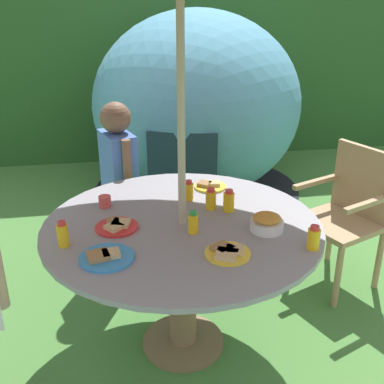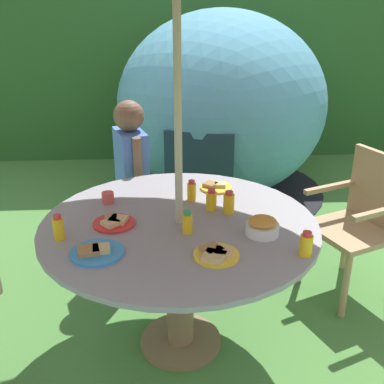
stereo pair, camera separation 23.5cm
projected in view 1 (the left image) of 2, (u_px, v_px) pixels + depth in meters
ground_plane at (183, 345)px, 2.56m from camera, size 10.00×10.00×0.02m
hedge_backdrop at (136, 61)px, 5.33m from camera, size 9.00×0.70×2.15m
garden_table at (182, 250)px, 2.33m from camera, size 1.36×1.36×0.75m
wooden_chair at (348, 209)px, 2.96m from camera, size 0.56×0.57×0.90m
dome_tent at (197, 105)px, 4.30m from camera, size 2.50×2.50×1.68m
child_in_blue_shirt at (119, 166)px, 3.03m from camera, size 0.25×0.38×1.16m
snack_bowl at (267, 223)px, 2.18m from camera, size 0.16×0.16×0.08m
plate_front_edge at (106, 257)px, 1.95m from camera, size 0.23×0.23×0.03m
plate_mid_right at (228, 252)px, 1.98m from camera, size 0.20×0.20×0.03m
plate_center_back at (210, 186)px, 2.67m from camera, size 0.18×0.18×0.03m
plate_mid_left at (117, 226)px, 2.21m from camera, size 0.20×0.20×0.03m
juice_bottle_near_left at (211, 199)px, 2.39m from camera, size 0.06×0.06×0.11m
juice_bottle_near_right at (229, 201)px, 2.37m from camera, size 0.06×0.06×0.12m
juice_bottle_far_left at (193, 223)px, 2.15m from camera, size 0.05×0.05×0.11m
juice_bottle_far_right at (189, 191)px, 2.50m from camera, size 0.05×0.05×0.11m
juice_bottle_center_front at (63, 234)px, 2.03m from camera, size 0.05×0.05×0.12m
juice_bottle_back_edge at (314, 238)px, 2.01m from camera, size 0.06×0.06×0.11m
cup_near at (105, 201)px, 2.43m from camera, size 0.06×0.06×0.06m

